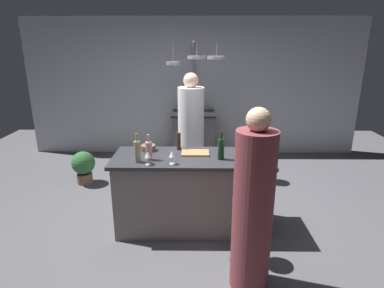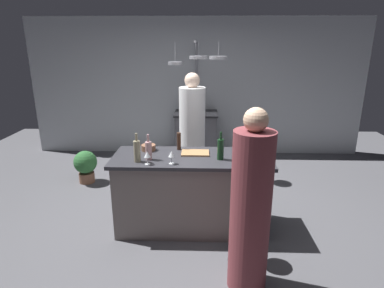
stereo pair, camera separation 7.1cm
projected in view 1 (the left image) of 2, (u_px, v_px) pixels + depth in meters
name	position (u px, v px, depth m)	size (l,w,h in m)	color
ground_plane	(192.00, 226.00, 3.92)	(9.00, 9.00, 0.00)	#4C4C51
back_wall	(194.00, 88.00, 6.25)	(6.40, 0.16, 2.60)	#B2B7BC
kitchen_island	(192.00, 192.00, 3.78)	(1.80, 0.72, 0.90)	slate
stove_range	(194.00, 135.00, 6.12)	(0.80, 0.64, 0.89)	#47474C
chef	(191.00, 139.00, 4.64)	(0.37, 0.37, 1.75)	white
bar_stool_right	(244.00, 227.00, 3.21)	(0.28, 0.28, 0.68)	#4C4C51
guest_right	(253.00, 209.00, 2.75)	(0.35, 0.35, 1.66)	brown
overhead_pot_rack	(196.00, 71.00, 5.26)	(0.89, 1.33, 2.17)	gray
potted_plant	(84.00, 165.00, 5.04)	(0.36, 0.36, 0.52)	brown
cutting_board	(195.00, 153.00, 3.74)	(0.32, 0.22, 0.02)	#997047
pepper_mill	(179.00, 141.00, 3.85)	(0.05, 0.05, 0.21)	#382319
wine_bottle_red	(221.00, 149.00, 3.53)	(0.07, 0.07, 0.31)	#143319
wine_bottle_rose	(149.00, 150.00, 3.51)	(0.07, 0.07, 0.29)	#B78C8E
wine_bottle_white	(137.00, 151.00, 3.44)	(0.07, 0.07, 0.32)	gray
wine_glass_near_right_guest	(253.00, 152.00, 3.48)	(0.07, 0.07, 0.15)	silver
wine_glass_near_left_guest	(172.00, 155.00, 3.38)	(0.07, 0.07, 0.15)	silver
wine_glass_by_chef	(148.00, 155.00, 3.37)	(0.07, 0.07, 0.15)	silver
mixing_bowl_steel	(256.00, 153.00, 3.63)	(0.18, 0.18, 0.08)	#B7B7BC
mixing_bowl_wooden	(148.00, 148.00, 3.84)	(0.17, 0.17, 0.07)	brown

